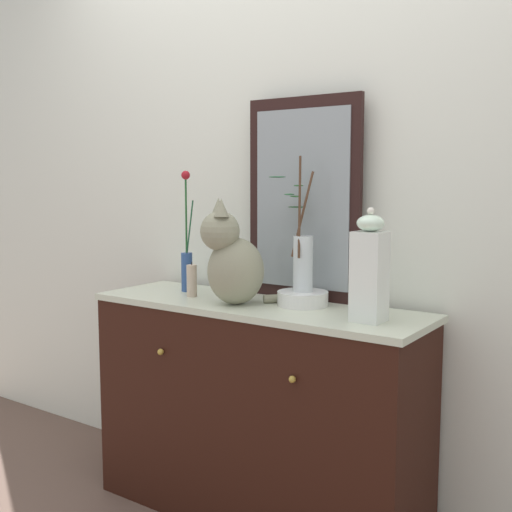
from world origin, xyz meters
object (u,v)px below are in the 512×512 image
(cat_sitting, at_px, (232,260))
(candle_pillar, at_px, (192,281))
(vase_glass_clear, at_px, (302,257))
(jar_lidded_porcelain, at_px, (370,270))
(sideboard, at_px, (256,411))
(vase_slim_green, at_px, (187,258))
(mirror_leaning, at_px, (303,199))
(bowl_porcelain, at_px, (303,298))

(cat_sitting, bearing_deg, candle_pillar, 170.57)
(vase_glass_clear, height_order, jar_lidded_porcelain, vase_glass_clear)
(cat_sitting, xyz_separation_m, jar_lidded_porcelain, (0.54, 0.03, 0.01))
(sideboard, distance_m, jar_lidded_porcelain, 0.77)
(sideboard, height_order, jar_lidded_porcelain, jar_lidded_porcelain)
(candle_pillar, bearing_deg, vase_glass_clear, 11.71)
(sideboard, bearing_deg, candle_pillar, -174.53)
(cat_sitting, height_order, vase_slim_green, vase_slim_green)
(vase_glass_clear, height_order, candle_pillar, vase_glass_clear)
(vase_glass_clear, bearing_deg, mirror_leaning, 120.01)
(sideboard, height_order, cat_sitting, cat_sitting)
(bowl_porcelain, bearing_deg, vase_slim_green, -178.66)
(mirror_leaning, bearing_deg, vase_glass_clear, -59.99)
(sideboard, xyz_separation_m, bowl_porcelain, (0.17, 0.07, 0.45))
(sideboard, bearing_deg, cat_sitting, -132.47)
(bowl_porcelain, bearing_deg, candle_pillar, -168.53)
(mirror_leaning, distance_m, candle_pillar, 0.55)
(mirror_leaning, distance_m, vase_glass_clear, 0.25)
(bowl_porcelain, bearing_deg, vase_glass_clear, 165.78)
(cat_sitting, height_order, candle_pillar, cat_sitting)
(sideboard, relative_size, cat_sitting, 3.35)
(vase_slim_green, distance_m, jar_lidded_porcelain, 0.87)
(mirror_leaning, relative_size, jar_lidded_porcelain, 2.08)
(mirror_leaning, distance_m, jar_lidded_porcelain, 0.50)
(vase_glass_clear, bearing_deg, bowl_porcelain, -14.22)
(mirror_leaning, height_order, jar_lidded_porcelain, mirror_leaning)
(cat_sitting, relative_size, bowl_porcelain, 2.10)
(sideboard, distance_m, mirror_leaning, 0.84)
(cat_sitting, distance_m, jar_lidded_porcelain, 0.54)
(vase_slim_green, height_order, candle_pillar, vase_slim_green)
(cat_sitting, distance_m, bowl_porcelain, 0.30)
(vase_slim_green, bearing_deg, candle_pillar, -40.14)
(sideboard, relative_size, bowl_porcelain, 7.02)
(sideboard, distance_m, vase_glass_clear, 0.63)
(cat_sitting, height_order, jar_lidded_porcelain, cat_sitting)
(sideboard, height_order, candle_pillar, candle_pillar)
(bowl_porcelain, distance_m, candle_pillar, 0.47)
(jar_lidded_porcelain, bearing_deg, mirror_leaning, 149.71)
(vase_slim_green, height_order, jar_lidded_porcelain, vase_slim_green)
(bowl_porcelain, xyz_separation_m, candle_pillar, (-0.46, -0.09, 0.04))
(vase_glass_clear, xyz_separation_m, candle_pillar, (-0.45, -0.09, -0.12))
(cat_sitting, relative_size, candle_pillar, 2.85)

